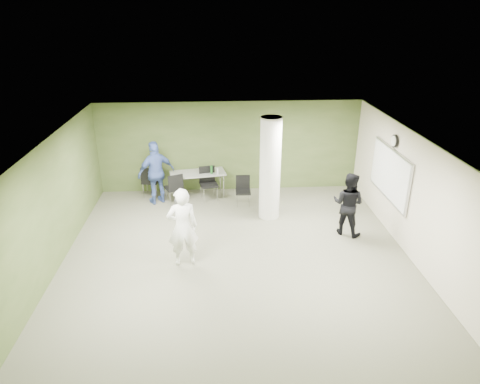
{
  "coord_description": "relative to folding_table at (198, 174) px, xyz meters",
  "views": [
    {
      "loc": [
        -0.47,
        -8.59,
        5.35
      ],
      "look_at": [
        0.14,
        1.0,
        1.18
      ],
      "focal_mm": 32.0,
      "sensor_mm": 36.0,
      "label": 1
    }
  ],
  "objects": [
    {
      "name": "whiteboard",
      "position": [
        4.89,
        -2.29,
        0.77
      ],
      "size": [
        0.05,
        2.3,
        1.3
      ],
      "color": "silver",
      "rests_on": "wall_right_cream"
    },
    {
      "name": "wall_left",
      "position": [
        -3.03,
        -3.49,
        0.67
      ],
      "size": [
        0.02,
        8.0,
        2.8
      ],
      "primitive_type": "cube",
      "color": "#405327",
      "rests_on": "floor"
    },
    {
      "name": "man_blue",
      "position": [
        -1.19,
        -0.37,
        0.21
      ],
      "size": [
        1.19,
        0.93,
        1.88
      ],
      "primitive_type": "imported",
      "rotation": [
        0.0,
        0.0,
        3.64
      ],
      "color": "#3E569C",
      "rests_on": "floor"
    },
    {
      "name": "floor",
      "position": [
        0.97,
        -3.49,
        -0.73
      ],
      "size": [
        8.0,
        8.0,
        0.0
      ],
      "primitive_type": "plane",
      "color": "#5C5A48",
      "rests_on": "ground"
    },
    {
      "name": "man_black",
      "position": [
        3.81,
        -2.57,
        0.09
      ],
      "size": [
        1.01,
        0.97,
        1.64
      ],
      "primitive_type": "imported",
      "rotation": [
        0.0,
        0.0,
        2.53
      ],
      "color": "black",
      "rests_on": "floor"
    },
    {
      "name": "chair_back_left",
      "position": [
        -1.47,
        0.07,
        -0.16
      ],
      "size": [
        0.55,
        0.55,
        0.97
      ],
      "rotation": [
        0.0,
        0.0,
        3.0
      ],
      "color": "black",
      "rests_on": "floor"
    },
    {
      "name": "chair_table_right",
      "position": [
        1.31,
        -0.64,
        -0.23
      ],
      "size": [
        0.44,
        0.44,
        0.86
      ],
      "rotation": [
        0.0,
        0.0,
        -0.03
      ],
      "color": "black",
      "rests_on": "floor"
    },
    {
      "name": "wall_right_cream",
      "position": [
        4.97,
        -3.49,
        0.67
      ],
      "size": [
        0.02,
        8.0,
        2.8
      ],
      "primitive_type": "cube",
      "color": "beige",
      "rests_on": "floor"
    },
    {
      "name": "chair_table_left",
      "position": [
        0.29,
        -0.18,
        -0.14
      ],
      "size": [
        0.59,
        0.59,
        0.99
      ],
      "rotation": [
        0.0,
        0.0,
        0.22
      ],
      "color": "black",
      "rests_on": "floor"
    },
    {
      "name": "wall_clock",
      "position": [
        4.89,
        -2.29,
        1.62
      ],
      "size": [
        0.06,
        0.32,
        0.32
      ],
      "color": "black",
      "rests_on": "wall_right_cream"
    },
    {
      "name": "wall_back",
      "position": [
        0.97,
        0.51,
        0.67
      ],
      "size": [
        8.0,
        2.8,
        0.02
      ],
      "primitive_type": "cube",
      "rotation": [
        1.57,
        0.0,
        0.0
      ],
      "color": "#405327",
      "rests_on": "floor"
    },
    {
      "name": "column",
      "position": [
        1.97,
        -1.49,
        0.67
      ],
      "size": [
        0.56,
        0.56,
        2.8
      ],
      "primitive_type": "cylinder",
      "color": "silver",
      "rests_on": "floor"
    },
    {
      "name": "ceiling",
      "position": [
        0.97,
        -3.49,
        2.07
      ],
      "size": [
        8.0,
        8.0,
        0.0
      ],
      "primitive_type": "plane",
      "rotation": [
        3.14,
        0.0,
        0.0
      ],
      "color": "white",
      "rests_on": "wall_back"
    },
    {
      "name": "chair_back_right",
      "position": [
        -0.68,
        -0.46,
        -0.18
      ],
      "size": [
        0.61,
        0.61,
        0.93
      ],
      "rotation": [
        0.0,
        0.0,
        3.55
      ],
      "color": "black",
      "rests_on": "floor"
    },
    {
      "name": "folding_table",
      "position": [
        0.0,
        0.0,
        0.0
      ],
      "size": [
        1.73,
        0.97,
        1.03
      ],
      "rotation": [
        0.0,
        0.0,
        0.16
      ],
      "color": "gray",
      "rests_on": "floor"
    },
    {
      "name": "woman_white",
      "position": [
        -0.23,
        -3.74,
        0.2
      ],
      "size": [
        0.74,
        0.55,
        1.85
      ],
      "primitive_type": "imported",
      "rotation": [
        0.0,
        0.0,
        3.31
      ],
      "color": "white",
      "rests_on": "floor"
    },
    {
      "name": "wastebasket",
      "position": [
        -0.56,
        -0.86,
        -0.58
      ],
      "size": [
        0.25,
        0.25,
        0.29
      ],
      "primitive_type": "cylinder",
      "color": "#4C4C4C",
      "rests_on": "floor"
    }
  ]
}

